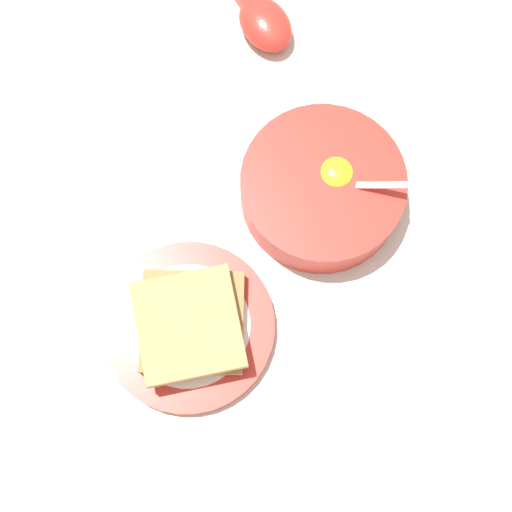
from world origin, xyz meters
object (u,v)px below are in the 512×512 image
at_px(toast_plate, 189,326).
at_px(toast_sandwich, 191,324).
at_px(egg_bowl, 322,189).
at_px(soup_spoon, 260,17).

height_order(toast_plate, toast_sandwich, toast_sandwich).
distance_m(egg_bowl, toast_plate, 0.21).
height_order(toast_sandwich, soup_spoon, toast_sandwich).
bearing_deg(toast_plate, soup_spoon, 94.52).
xyz_separation_m(egg_bowl, toast_plate, (-0.10, -0.18, -0.02)).
height_order(toast_plate, soup_spoon, soup_spoon).
relative_size(egg_bowl, soup_spoon, 1.18).
bearing_deg(toast_sandwich, toast_plate, -179.82).
height_order(egg_bowl, toast_plate, egg_bowl).
xyz_separation_m(egg_bowl, soup_spoon, (-0.13, 0.19, -0.01)).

